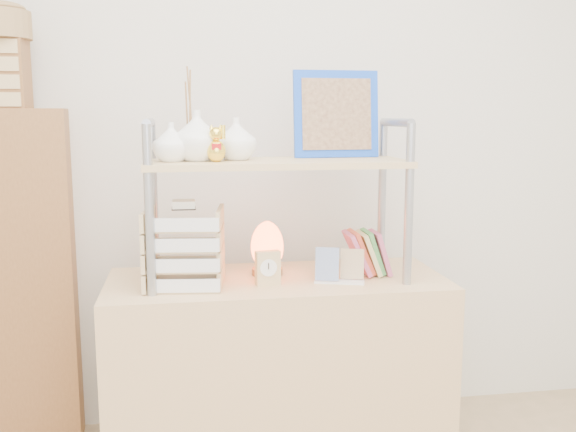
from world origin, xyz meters
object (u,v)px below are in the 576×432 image
desk (277,378)px  letter_tray (185,252)px  cabinet (15,283)px  salt_lamp (267,248)px

desk → letter_tray: bearing=-169.6°
letter_tray → cabinet: bearing=147.0°
cabinet → salt_lamp: bearing=-23.4°
cabinet → letter_tray: (0.66, -0.43, 0.19)m
salt_lamp → cabinet: bearing=161.8°
desk → letter_tray: letter_tray is taller
cabinet → salt_lamp: 1.02m
cabinet → salt_lamp: size_ratio=6.83×
letter_tray → salt_lamp: (0.29, 0.12, -0.02)m
desk → letter_tray: 0.59m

